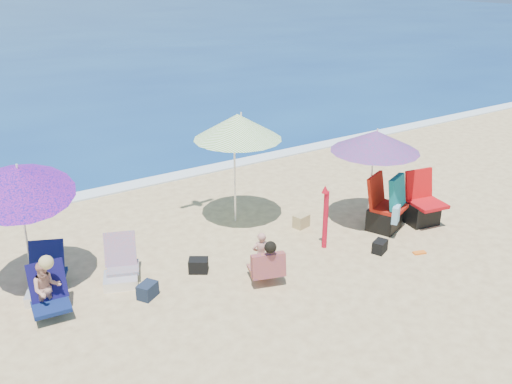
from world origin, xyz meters
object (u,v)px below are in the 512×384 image
furled_umbrella (325,214)px  camp_chair_right (386,210)px  umbrella_striped (238,127)px  person_left (47,288)px  chair_rainbow (121,270)px  camp_chair_left (421,208)px  umbrella_turquoise (375,141)px  person_center (264,259)px  chair_navy (47,282)px  umbrella_blue (18,180)px

furled_umbrella → camp_chair_right: furled_umbrella is taller
umbrella_striped → person_left: size_ratio=2.32×
chair_rainbow → camp_chair_left: camp_chair_left is taller
umbrella_turquoise → person_center: (-2.96, -0.68, -1.31)m
person_center → camp_chair_right: bearing=5.7°
furled_umbrella → person_center: (-1.55, -0.37, -0.28)m
camp_chair_left → person_left: size_ratio=1.10×
camp_chair_left → camp_chair_right: camp_chair_right is taller
umbrella_striped → chair_navy: umbrella_striped is taller
umbrella_blue → furled_umbrella: size_ratio=1.84×
furled_umbrella → umbrella_blue: bearing=162.6°
camp_chair_right → person_center: size_ratio=1.40×
umbrella_striped → chair_navy: (-3.90, -0.63, -1.76)m
umbrella_turquoise → camp_chair_left: 1.73m
umbrella_striped → person_center: (-0.82, -2.16, -1.57)m
umbrella_striped → person_left: (-4.00, -1.23, -1.52)m
camp_chair_right → furled_umbrella: bearing=177.3°
chair_rainbow → camp_chair_right: bearing=-10.9°
umbrella_striped → chair_navy: 4.32m
camp_chair_right → person_center: bearing=-174.3°
umbrella_blue → camp_chair_left: bearing=-13.7°
furled_umbrella → person_center: bearing=-166.7°
chair_navy → camp_chair_right: 6.22m
chair_navy → camp_chair_right: (6.10, -1.23, 0.21)m
umbrella_blue → umbrella_striped: bearing=4.5°
chair_navy → person_left: person_left is taller
chair_navy → umbrella_turquoise: bearing=-8.1°
chair_rainbow → person_center: size_ratio=1.08×
umbrella_striped → person_center: 2.80m
umbrella_turquoise → umbrella_blue: umbrella_blue is taller
chair_navy → chair_rainbow: size_ratio=1.14×
umbrella_blue → camp_chair_left: 7.38m
umbrella_blue → person_left: size_ratio=2.31×
furled_umbrella → camp_chair_right: size_ratio=1.08×
umbrella_turquoise → furled_umbrella: 1.78m
camp_chair_left → chair_rainbow: bearing=169.0°
camp_chair_left → camp_chair_right: bearing=168.7°
umbrella_turquoise → chair_rainbow: 5.18m
chair_navy → chair_rainbow: 1.14m
person_left → chair_navy: bearing=79.8°
umbrella_turquoise → umbrella_blue: 6.25m
person_center → umbrella_blue: bearing=149.8°
chair_navy → person_center: (3.07, -1.53, 0.19)m
umbrella_striped → umbrella_blue: (-4.00, -0.31, -0.13)m
umbrella_blue → person_center: bearing=-30.2°
umbrella_blue → chair_navy: size_ratio=2.26×
umbrella_striped → chair_rainbow: umbrella_striped is taller
umbrella_striped → camp_chair_right: umbrella_striped is taller
umbrella_striped → person_left: bearing=-162.9°
umbrella_turquoise → furled_umbrella: bearing=-167.6°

